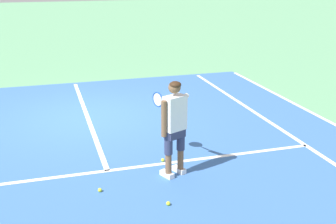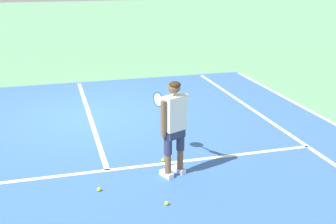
{
  "view_description": "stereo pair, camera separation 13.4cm",
  "coord_description": "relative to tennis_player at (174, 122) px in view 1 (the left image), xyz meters",
  "views": [
    {
      "loc": [
        -0.97,
        -10.19,
        3.48
      ],
      "look_at": [
        1.11,
        -3.21,
        1.05
      ],
      "focal_mm": 46.24,
      "sensor_mm": 36.0,
      "label": 1
    },
    {
      "loc": [
        -0.84,
        -10.23,
        3.48
      ],
      "look_at": [
        1.11,
        -3.21,
        1.05
      ],
      "focal_mm": 46.24,
      "sensor_mm": 36.0,
      "label": 2
    }
  ],
  "objects": [
    {
      "name": "ground_plane",
      "position": [
        -1.11,
        3.58,
        -0.99
      ],
      "size": [
        80.0,
        80.0,
        0.0
      ],
      "primitive_type": "plane",
      "color": "#609E70"
    },
    {
      "name": "court_inner_surface",
      "position": [
        -1.11,
        2.25,
        -0.99
      ],
      "size": [
        10.98,
        9.64,
        0.0
      ],
      "primitive_type": "cube",
      "color": "#3866A8",
      "rests_on": "ground"
    },
    {
      "name": "line_service",
      "position": [
        -1.11,
        0.48,
        -0.99
      ],
      "size": [
        8.23,
        0.1,
        0.01
      ],
      "primitive_type": "cube",
      "color": "white",
      "rests_on": "ground"
    },
    {
      "name": "line_centre_service",
      "position": [
        -1.11,
        3.68,
        -0.99
      ],
      "size": [
        0.1,
        6.4,
        0.01
      ],
      "primitive_type": "cube",
      "color": "white",
      "rests_on": "ground"
    },
    {
      "name": "line_singles_right",
      "position": [
        3.01,
        2.25,
        -0.99
      ],
      "size": [
        0.1,
        9.24,
        0.01
      ],
      "primitive_type": "cube",
      "color": "white",
      "rests_on": "ground"
    },
    {
      "name": "line_doubles_right",
      "position": [
        4.38,
        2.25,
        -0.99
      ],
      "size": [
        0.1,
        9.24,
        0.01
      ],
      "primitive_type": "cube",
      "color": "white",
      "rests_on": "ground"
    },
    {
      "name": "tennis_player",
      "position": [
        0.0,
        0.0,
        0.0
      ],
      "size": [
        0.57,
        1.23,
        1.71
      ],
      "color": "white",
      "rests_on": "ground"
    },
    {
      "name": "tennis_ball_near_feet",
      "position": [
        -0.4,
        -0.98,
        -0.96
      ],
      "size": [
        0.07,
        0.07,
        0.07
      ],
      "primitive_type": "sphere",
      "color": "#CCE02D",
      "rests_on": "ground"
    },
    {
      "name": "tennis_ball_by_baseline",
      "position": [
        -0.04,
        0.57,
        -0.96
      ],
      "size": [
        0.07,
        0.07,
        0.07
      ],
      "primitive_type": "sphere",
      "color": "#CCE02D",
      "rests_on": "ground"
    },
    {
      "name": "tennis_ball_mid_court",
      "position": [
        -1.35,
        -0.26,
        -0.96
      ],
      "size": [
        0.07,
        0.07,
        0.07
      ],
      "primitive_type": "sphere",
      "color": "#CCE02D",
      "rests_on": "ground"
    }
  ]
}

